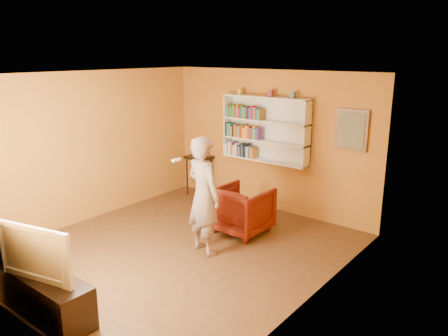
{
  "coord_description": "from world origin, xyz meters",
  "views": [
    {
      "loc": [
        4.47,
        -4.5,
        3.01
      ],
      "look_at": [
        0.28,
        0.75,
        1.22
      ],
      "focal_mm": 35.0,
      "sensor_mm": 36.0,
      "label": 1
    }
  ],
  "objects_px": {
    "bookshelf": "(267,129)",
    "armchair": "(242,210)",
    "console_table": "(199,163)",
    "ruby_lustre": "(199,147)",
    "television": "(39,249)",
    "tv_cabinet": "(45,295)",
    "person": "(204,196)"
  },
  "relations": [
    {
      "from": "console_table",
      "to": "tv_cabinet",
      "type": "bearing_deg",
      "value": -70.5
    },
    {
      "from": "armchair",
      "to": "person",
      "type": "bearing_deg",
      "value": 90.75
    },
    {
      "from": "person",
      "to": "tv_cabinet",
      "type": "bearing_deg",
      "value": 94.56
    },
    {
      "from": "ruby_lustre",
      "to": "armchair",
      "type": "bearing_deg",
      "value": -28.75
    },
    {
      "from": "person",
      "to": "tv_cabinet",
      "type": "height_order",
      "value": "person"
    },
    {
      "from": "console_table",
      "to": "armchair",
      "type": "height_order",
      "value": "console_table"
    },
    {
      "from": "console_table",
      "to": "ruby_lustre",
      "type": "xyz_separation_m",
      "value": [
        -0.0,
        0.0,
        0.35
      ]
    },
    {
      "from": "television",
      "to": "tv_cabinet",
      "type": "bearing_deg",
      "value": 0.0
    },
    {
      "from": "bookshelf",
      "to": "console_table",
      "type": "distance_m",
      "value": 1.84
    },
    {
      "from": "ruby_lustre",
      "to": "console_table",
      "type": "bearing_deg",
      "value": -45.0
    },
    {
      "from": "bookshelf",
      "to": "armchair",
      "type": "bearing_deg",
      "value": -74.84
    },
    {
      "from": "bookshelf",
      "to": "television",
      "type": "xyz_separation_m",
      "value": [
        -0.01,
        -4.66,
        -0.75
      ]
    },
    {
      "from": "console_table",
      "to": "armchair",
      "type": "xyz_separation_m",
      "value": [
        1.94,
        -1.06,
        -0.31
      ]
    },
    {
      "from": "ruby_lustre",
      "to": "television",
      "type": "bearing_deg",
      "value": -70.5
    },
    {
      "from": "bookshelf",
      "to": "television",
      "type": "height_order",
      "value": "bookshelf"
    },
    {
      "from": "bookshelf",
      "to": "console_table",
      "type": "bearing_deg",
      "value": -174.33
    },
    {
      "from": "tv_cabinet",
      "to": "bookshelf",
      "type": "bearing_deg",
      "value": 89.83
    },
    {
      "from": "tv_cabinet",
      "to": "television",
      "type": "distance_m",
      "value": 0.58
    },
    {
      "from": "console_table",
      "to": "television",
      "type": "height_order",
      "value": "television"
    },
    {
      "from": "armchair",
      "to": "television",
      "type": "height_order",
      "value": "television"
    },
    {
      "from": "bookshelf",
      "to": "ruby_lustre",
      "type": "relative_size",
      "value": 6.46
    },
    {
      "from": "bookshelf",
      "to": "ruby_lustre",
      "type": "xyz_separation_m",
      "value": [
        -1.61,
        -0.16,
        -0.53
      ]
    },
    {
      "from": "bookshelf",
      "to": "tv_cabinet",
      "type": "relative_size",
      "value": 1.24
    },
    {
      "from": "tv_cabinet",
      "to": "console_table",
      "type": "bearing_deg",
      "value": 109.5
    },
    {
      "from": "television",
      "to": "ruby_lustre",
      "type": "bearing_deg",
      "value": 95.28
    },
    {
      "from": "bookshelf",
      "to": "tv_cabinet",
      "type": "xyz_separation_m",
      "value": [
        -0.01,
        -4.66,
        -1.33
      ]
    },
    {
      "from": "person",
      "to": "armchair",
      "type": "bearing_deg",
      "value": -77.58
    },
    {
      "from": "bookshelf",
      "to": "television",
      "type": "distance_m",
      "value": 4.72
    },
    {
      "from": "person",
      "to": "television",
      "type": "bearing_deg",
      "value": 94.56
    },
    {
      "from": "ruby_lustre",
      "to": "bookshelf",
      "type": "bearing_deg",
      "value": 5.67
    },
    {
      "from": "tv_cabinet",
      "to": "person",
      "type": "bearing_deg",
      "value": 82.02
    },
    {
      "from": "ruby_lustre",
      "to": "person",
      "type": "distance_m",
      "value": 2.83
    }
  ]
}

